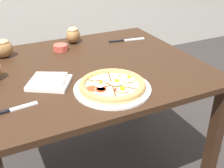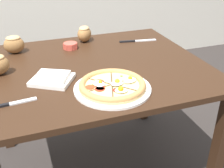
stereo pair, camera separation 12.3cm
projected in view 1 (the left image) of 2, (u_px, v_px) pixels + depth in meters
name	position (u px, v px, depth m)	size (l,w,h in m)	color
dining_table	(90.00, 83.00, 1.56)	(1.19, 1.00, 0.76)	#331E11
pizza	(112.00, 86.00, 1.27)	(0.35, 0.35, 0.05)	white
ramekin_bowl	(61.00, 47.00, 1.71)	(0.09, 0.09, 0.04)	#C64C3D
napkin_folded	(49.00, 82.00, 1.32)	(0.24, 0.23, 0.04)	silver
bread_piece_near	(73.00, 35.00, 1.82)	(0.14, 0.14, 0.10)	olive
bread_piece_mid	(2.00, 48.00, 1.60)	(0.12, 0.09, 0.11)	olive
knife_main	(126.00, 40.00, 1.87)	(0.25, 0.05, 0.01)	silver
knife_spare	(13.00, 109.00, 1.13)	(0.20, 0.04, 0.01)	silver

